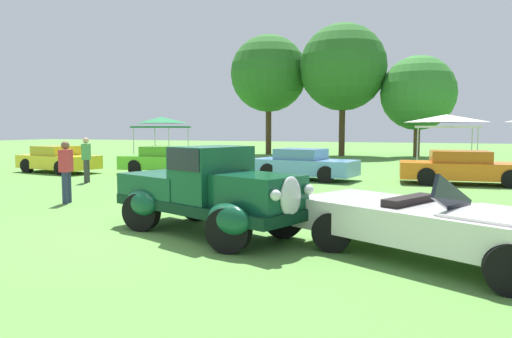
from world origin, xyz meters
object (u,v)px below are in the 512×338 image
show_car_orange (464,168)px  canopy_tent_left_field (161,122)px  show_car_yellow (57,160)px  show_car_lime (167,160)px  feature_pickup_truck (209,190)px  show_car_skyblue (303,164)px  spectator_near_truck (66,170)px  spectator_between_cars (86,158)px  neighbor_convertible (442,225)px  canopy_tent_center_field (446,120)px

show_car_orange → canopy_tent_left_field: 17.52m
show_car_orange → canopy_tent_left_field: (-16.26, 6.27, 1.82)m
show_car_yellow → show_car_lime: (4.94, 1.33, 0.00)m
feature_pickup_truck → show_car_lime: (-6.99, 10.40, -0.26)m
show_car_yellow → show_car_orange: bearing=4.2°
show_car_skyblue → show_car_orange: (5.89, 0.30, 0.00)m
spectator_near_truck → spectator_between_cars: same height
neighbor_convertible → spectator_near_truck: bearing=164.3°
show_car_skyblue → show_car_lime: bearing=176.8°
show_car_orange → canopy_tent_left_field: bearing=158.9°
feature_pickup_truck → show_car_yellow: 14.99m
show_car_yellow → spectator_near_truck: (6.66, -6.97, 0.31)m
spectator_between_cars → canopy_tent_left_field: bearing=105.9°
show_car_yellow → show_car_skyblue: same height
show_car_orange → neighbor_convertible: bearing=-96.0°
show_car_skyblue → canopy_tent_left_field: 12.42m
spectator_between_cars → canopy_tent_center_field: (12.96, 10.60, 1.51)m
show_car_skyblue → canopy_tent_left_field: (-10.38, 6.57, 1.82)m
show_car_lime → canopy_tent_left_field: size_ratio=1.59×
show_car_yellow → spectator_near_truck: spectator_near_truck is taller
neighbor_convertible → show_car_skyblue: bearing=114.1°
feature_pickup_truck → neighbor_convertible: bearing=-7.5°
spectator_near_truck → canopy_tent_center_field: 18.01m
spectator_between_cars → feature_pickup_truck: bearing=-38.0°
show_car_yellow → canopy_tent_center_field: size_ratio=1.44×
feature_pickup_truck → canopy_tent_left_field: (-10.96, 16.62, 1.56)m
feature_pickup_truck → spectator_between_cars: 10.15m
feature_pickup_truck → show_car_orange: feature_pickup_truck is taller
spectator_near_truck → canopy_tent_center_field: canopy_tent_center_field is taller
spectator_between_cars → show_car_lime: bearing=76.4°
feature_pickup_truck → canopy_tent_center_field: (4.96, 16.85, 1.56)m
feature_pickup_truck → neighbor_convertible: feature_pickup_truck is taller
feature_pickup_truck → spectator_between_cars: (-7.99, 6.25, 0.05)m
neighbor_convertible → spectator_between_cars: spectator_between_cars is taller
show_car_skyblue → canopy_tent_left_field: size_ratio=1.60×
feature_pickup_truck → neighbor_convertible: size_ratio=0.91×
show_car_yellow → canopy_tent_left_field: canopy_tent_left_field is taller
feature_pickup_truck → spectator_between_cars: feature_pickup_truck is taller
canopy_tent_center_field → spectator_between_cars: bearing=-140.7°
canopy_tent_left_field → canopy_tent_center_field: bearing=0.9°
canopy_tent_center_field → show_car_skyblue: bearing=-129.1°
show_car_yellow → canopy_tent_center_field: 18.69m
feature_pickup_truck → canopy_tent_left_field: 19.96m
spectator_near_truck → canopy_tent_left_field: canopy_tent_left_field is taller
spectator_between_cars → show_car_yellow: bearing=144.4°
feature_pickup_truck → show_car_lime: bearing=123.9°
feature_pickup_truck → show_car_skyblue: feature_pickup_truck is taller
neighbor_convertible → spectator_near_truck: (-9.43, 2.65, 0.33)m
neighbor_convertible → canopy_tent_left_field: canopy_tent_left_field is taller
canopy_tent_center_field → show_car_orange: bearing=-87.0°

